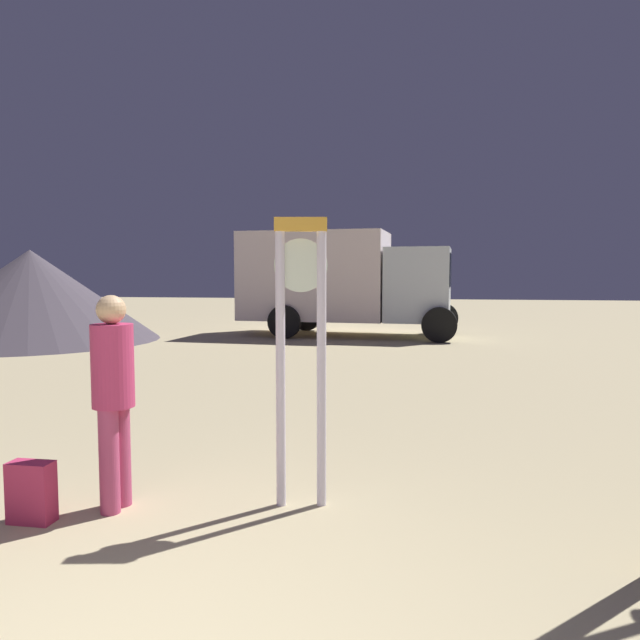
# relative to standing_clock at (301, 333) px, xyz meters

# --- Properties ---
(standing_clock) EXTENTS (0.40, 0.16, 2.14)m
(standing_clock) POSITION_rel_standing_clock_xyz_m (0.00, 0.00, 0.00)
(standing_clock) COLOR silver
(standing_clock) RESTS_ON ground_plane
(person_near_clock) EXTENTS (0.30, 0.30, 1.58)m
(person_near_clock) POSITION_rel_standing_clock_xyz_m (-1.33, -0.31, -0.41)
(person_near_clock) COLOR #BA426C
(person_near_clock) RESTS_ON ground_plane
(backpack) EXTENTS (0.31, 0.19, 0.43)m
(backpack) POSITION_rel_standing_clock_xyz_m (-1.79, -0.62, -1.09)
(backpack) COLOR #BF2F56
(backpack) RESTS_ON ground_plane
(box_truck_near) EXTENTS (6.17, 2.91, 2.92)m
(box_truck_near) POSITION_rel_standing_clock_xyz_m (-1.34, 12.30, 0.30)
(box_truck_near) COLOR silver
(box_truck_near) RESTS_ON ground_plane
(dome_tent) EXTENTS (6.43, 6.43, 2.37)m
(dome_tent) POSITION_rel_standing_clock_xyz_m (-9.08, 9.58, -0.11)
(dome_tent) COLOR #4B424C
(dome_tent) RESTS_ON ground_plane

